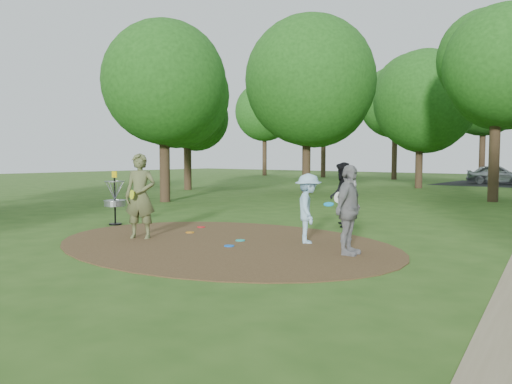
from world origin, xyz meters
The scene contains 13 objects.
ground centered at (0.00, 0.00, 0.00)m, with size 100.00×100.00×0.00m, color #2D5119.
dirt_clearing centered at (0.00, 0.00, 0.01)m, with size 8.40×8.40×0.02m, color #47301C.
player_observer_with_disc centered at (-1.94, -0.77, 1.02)m, with size 0.89×0.81×2.04m.
player_throwing_with_disc centered at (1.51, 1.22, 0.79)m, with size 1.20×1.17×1.58m.
player_walking_with_disc centered at (0.78, 4.05, 0.90)m, with size 1.04×1.10×1.80m.
player_waiting_with_disc centered at (2.87, 0.58, 0.90)m, with size 0.59×1.10×1.80m.
disc_ground_cyan centered at (0.16, 0.43, 0.03)m, with size 0.22×0.22×0.02m, color #16B6AB.
disc_ground_blue centered at (0.44, -0.26, 0.03)m, with size 0.22×0.22×0.02m, color blue.
disc_ground_red centered at (-2.11, 1.40, 0.03)m, with size 0.22×0.22×0.02m, color red.
car_left centered at (-1.43, 30.01, 0.69)m, with size 1.62×4.02×1.37m, color #ACB0B4.
disc_ground_orange centered at (-1.64, 0.54, 0.03)m, with size 0.22×0.22×0.02m, color orange.
disc_golf_basket centered at (-4.50, 0.30, 0.87)m, with size 0.63×0.63×1.54m.
tree_ring centered at (1.27, 9.44, 5.24)m, with size 37.14×45.56×9.00m.
Camera 1 is at (7.65, -8.18, 1.97)m, focal length 35.00 mm.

